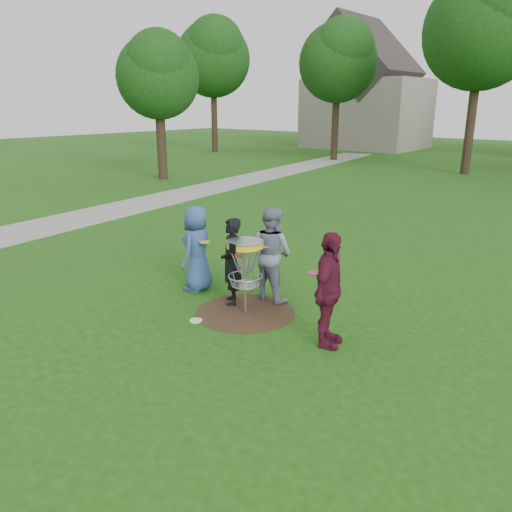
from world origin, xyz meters
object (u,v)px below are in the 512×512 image
Objects in this scene: player_blue at (197,248)px; disc_golf_basket at (245,259)px; player_maroon at (329,290)px; player_grey at (271,253)px; player_black at (231,262)px.

player_blue is 1.25× the size of disc_golf_basket.
player_blue is 0.95× the size of player_maroon.
player_blue is at bearing 24.19° from player_grey.
player_black reaches higher than disc_golf_basket.
player_grey is 1.31× the size of disc_golf_basket.
disc_golf_basket is at bearing 98.43° from player_grey.
player_blue is 1.54m from player_grey.
disc_golf_basket is at bearing 69.66° from player_maroon.
player_grey reaches higher than player_blue.
player_grey is at bearing 46.19° from player_maroon.
player_grey is (0.42, 0.66, 0.09)m from player_black.
player_grey is at bearing 102.16° from player_black.
player_black is 1.19× the size of disc_golf_basket.
player_maroon is 1.80m from disc_golf_basket.
player_blue is 1.05× the size of player_black.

